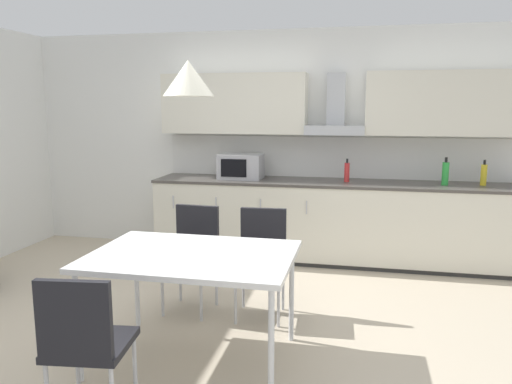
% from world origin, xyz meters
% --- Properties ---
extents(ground_plane, '(8.69, 7.22, 0.02)m').
position_xyz_m(ground_plane, '(0.00, 0.00, -0.01)').
color(ground_plane, beige).
extents(wall_back, '(6.95, 0.10, 2.57)m').
position_xyz_m(wall_back, '(0.00, 2.46, 1.28)').
color(wall_back, white).
rests_on(wall_back, ground_plane).
extents(kitchen_counter, '(3.96, 0.69, 0.89)m').
position_xyz_m(kitchen_counter, '(0.79, 2.08, 0.45)').
color(kitchen_counter, '#333333').
rests_on(kitchen_counter, ground_plane).
extents(backsplash_tile, '(3.94, 0.02, 0.47)m').
position_xyz_m(backsplash_tile, '(0.79, 2.39, 1.13)').
color(backsplash_tile, silver).
rests_on(backsplash_tile, kitchen_counter).
extents(upper_wall_cabinets, '(3.94, 0.40, 0.67)m').
position_xyz_m(upper_wall_cabinets, '(0.79, 2.24, 1.72)').
color(upper_wall_cabinets, silver).
extents(microwave, '(0.48, 0.35, 0.28)m').
position_xyz_m(microwave, '(-0.24, 2.08, 1.03)').
color(microwave, '#ADADB2').
rests_on(microwave, kitchen_counter).
extents(bottle_red, '(0.06, 0.06, 0.25)m').
position_xyz_m(bottle_red, '(0.94, 2.08, 1.00)').
color(bottle_red, red).
rests_on(bottle_red, kitchen_counter).
extents(bottle_green, '(0.07, 0.07, 0.29)m').
position_xyz_m(bottle_green, '(1.95, 2.06, 1.02)').
color(bottle_green, green).
rests_on(bottle_green, kitchen_counter).
extents(bottle_yellow, '(0.06, 0.06, 0.27)m').
position_xyz_m(bottle_yellow, '(2.33, 2.12, 1.01)').
color(bottle_yellow, yellow).
rests_on(bottle_yellow, kitchen_counter).
extents(dining_table, '(1.33, 0.94, 0.74)m').
position_xyz_m(dining_table, '(0.02, -0.36, 0.70)').
color(dining_table, white).
rests_on(dining_table, ground_plane).
extents(chair_far_left, '(0.43, 0.43, 0.87)m').
position_xyz_m(chair_far_left, '(-0.27, 0.49, 0.53)').
color(chair_far_left, black).
rests_on(chair_far_left, ground_plane).
extents(chair_far_right, '(0.42, 0.42, 0.87)m').
position_xyz_m(chair_far_right, '(0.32, 0.49, 0.53)').
color(chair_far_right, black).
rests_on(chair_far_right, ground_plane).
extents(chair_near_left, '(0.44, 0.44, 0.87)m').
position_xyz_m(chair_near_left, '(-0.27, -1.21, 0.53)').
color(chair_near_left, black).
rests_on(chair_near_left, ground_plane).
extents(pendant_lamp, '(0.32, 0.32, 0.22)m').
position_xyz_m(pendant_lamp, '(0.02, -0.36, 1.87)').
color(pendant_lamp, silver).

